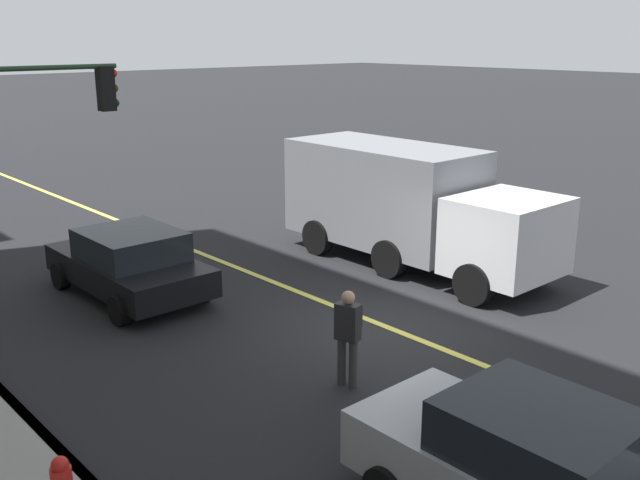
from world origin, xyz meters
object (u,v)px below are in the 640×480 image
Objects in this scene: truck_gray at (408,203)px; car_black at (129,262)px; pedestrian_with_backpack at (348,331)px; car_silver at (541,479)px.

car_black is at bearing 68.33° from truck_gray.
pedestrian_with_backpack is at bearing 123.40° from truck_gray.
car_black is 10.18m from car_silver.
car_black is at bearing -2.42° from car_silver.
car_silver is 2.79× the size of pedestrian_with_backpack.
truck_gray reaches higher than car_silver.
truck_gray is 6.65m from pedestrian_with_backpack.
truck_gray reaches higher than pedestrian_with_backpack.
pedestrian_with_backpack is at bearing -174.18° from car_black.
car_silver reaches higher than pedestrian_with_backpack.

